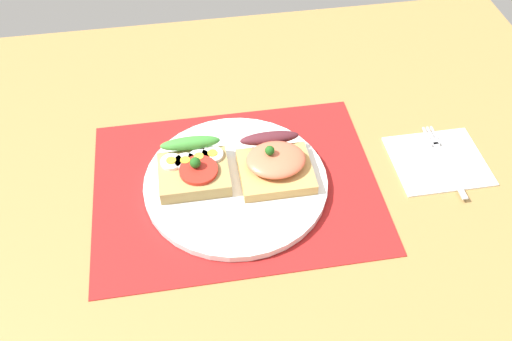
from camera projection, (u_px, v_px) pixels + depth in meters
The scene contains 7 objects.
ground_plane at pixel (236, 193), 82.66cm from camera, with size 120.00×90.00×3.20cm, color #9E7941.
placemat at pixel (236, 186), 81.36cm from camera, with size 41.42×31.64×0.30cm, color #A51C1B.
plate at pixel (236, 182), 80.83cm from camera, with size 26.81×26.81×1.13cm, color white.
sandwich_egg_tomato at pixel (194, 168), 79.85cm from camera, with size 10.07×9.75×4.28cm.
sandwich_salmon at pixel (275, 162), 80.35cm from camera, with size 10.52×10.68×5.13cm.
napkin at pixel (439, 161), 84.47cm from camera, with size 13.97×12.35×0.60cm, color white.
fork at pixel (444, 159), 84.23cm from camera, with size 1.62×15.16×0.32cm.
Camera 1 is at (-5.61, -52.91, 61.81)cm, focal length 38.80 mm.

